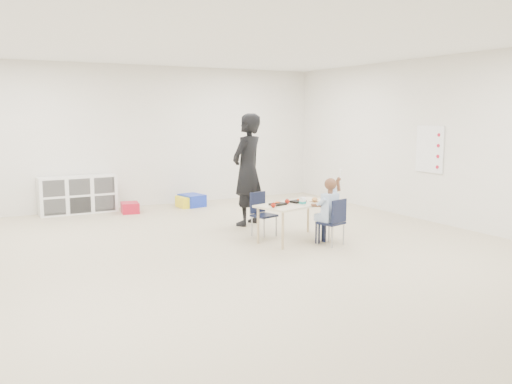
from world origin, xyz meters
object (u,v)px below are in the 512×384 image
cubby_shelf (78,195)px  table (296,221)px  chair_near (331,222)px  adult (247,170)px  child (331,208)px

cubby_shelf → table: bearing=-58.0°
chair_near → cubby_shelf: (-2.67, 4.28, 0.02)m
table → cubby_shelf: cubby_shelf is taller
table → adult: 1.50m
table → cubby_shelf: (-2.39, 3.81, 0.07)m
table → child: size_ratio=1.26×
child → adult: size_ratio=0.57×
child → adult: 1.90m
table → adult: bearing=79.2°
table → chair_near: chair_near is taller
table → chair_near: (0.28, -0.47, 0.05)m
chair_near → adult: 1.95m
child → cubby_shelf: bearing=106.9°
adult → cubby_shelf: bearing=-76.5°
table → chair_near: size_ratio=1.99×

